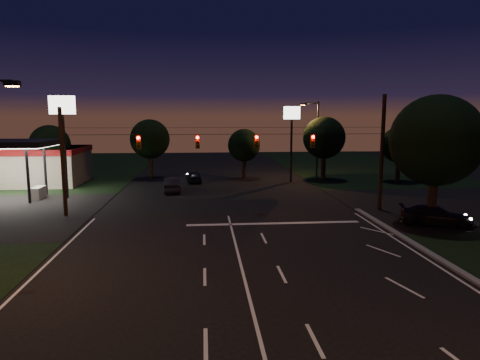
{
  "coord_description": "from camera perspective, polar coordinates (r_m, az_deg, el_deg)",
  "views": [
    {
      "loc": [
        -1.8,
        -16.94,
        7.35
      ],
      "look_at": [
        0.7,
        11.96,
        3.0
      ],
      "focal_mm": 32.0,
      "sensor_mm": 36.0,
      "label": 1
    }
  ],
  "objects": [
    {
      "name": "signal_span",
      "position": [
        32.01,
        -1.72,
        5.22
      ],
      "size": [
        24.0,
        0.4,
        1.56
      ],
      "color": "black",
      "rests_on": "ground"
    },
    {
      "name": "tree_far_d",
      "position": [
        50.08,
        11.13,
        5.48
      ],
      "size": [
        4.8,
        4.8,
        7.3
      ],
      "color": "black",
      "rests_on": "ground"
    },
    {
      "name": "street_light_right_far",
      "position": [
        50.69,
        10.02,
        6.02
      ],
      "size": [
        2.2,
        0.35,
        9.0
      ],
      "color": "black",
      "rests_on": "ground"
    },
    {
      "name": "tree_far_a",
      "position": [
        49.85,
        -23.95,
        4.24
      ],
      "size": [
        4.2,
        4.2,
        6.42
      ],
      "color": "black",
      "rests_on": "ground"
    },
    {
      "name": "pole_sign_left_near",
      "position": [
        40.81,
        -22.54,
        7.37
      ],
      "size": [
        2.2,
        0.3,
        9.1
      ],
      "color": "black",
      "rests_on": "ground"
    },
    {
      "name": "utility_pole_right",
      "position": [
        35.56,
        18.05,
        -3.82
      ],
      "size": [
        0.3,
        0.3,
        9.0
      ],
      "primitive_type": "cylinder",
      "color": "black",
      "rests_on": "ground"
    },
    {
      "name": "cross_street_right",
      "position": [
        40.18,
        28.07,
        -3.03
      ],
      "size": [
        20.0,
        16.0,
        0.02
      ],
      "primitive_type": "cube",
      "color": "black",
      "rests_on": "ground"
    },
    {
      "name": "ground",
      "position": [
        18.55,
        1.07,
        -14.81
      ],
      "size": [
        140.0,
        140.0,
        0.0
      ],
      "primitive_type": "plane",
      "color": "black",
      "rests_on": "ground"
    },
    {
      "name": "gas_station",
      "position": [
        51.64,
        -27.8,
        2.03
      ],
      "size": [
        14.2,
        16.1,
        5.25
      ],
      "color": "gray",
      "rests_on": "ground"
    },
    {
      "name": "car_cross",
      "position": [
        31.85,
        24.65,
        -4.36
      ],
      "size": [
        5.0,
        3.22,
        1.35
      ],
      "primitive_type": "imported",
      "rotation": [
        0.0,
        0.0,
        1.26
      ],
      "color": "black",
      "rests_on": "ground"
    },
    {
      "name": "car_oncoming_b",
      "position": [
        42.22,
        -9.0,
        -0.61
      ],
      "size": [
        1.78,
        4.44,
        1.44
      ],
      "primitive_type": "imported",
      "rotation": [
        0.0,
        0.0,
        3.2
      ],
      "color": "black",
      "rests_on": "ground"
    },
    {
      "name": "tree_far_e",
      "position": [
        51.06,
        20.42,
        4.36
      ],
      "size": [
        4.0,
        4.0,
        6.18
      ],
      "color": "black",
      "rests_on": "ground"
    },
    {
      "name": "utility_pole_left",
      "position": [
        34.32,
        -22.17,
        -4.48
      ],
      "size": [
        0.28,
        0.28,
        8.0
      ],
      "primitive_type": "cylinder",
      "color": "black",
      "rests_on": "ground"
    },
    {
      "name": "tree_right_near",
      "position": [
        31.18,
        24.59,
        4.68
      ],
      "size": [
        6.0,
        6.0,
        8.76
      ],
      "color": "black",
      "rests_on": "ground"
    },
    {
      "name": "stop_bar",
      "position": [
        29.76,
        4.52,
        -5.78
      ],
      "size": [
        12.0,
        0.5,
        0.01
      ],
      "primitive_type": "cube",
      "color": "silver",
      "rests_on": "ground"
    },
    {
      "name": "tree_far_c",
      "position": [
        50.39,
        0.55,
        4.61
      ],
      "size": [
        3.8,
        3.8,
        5.86
      ],
      "color": "black",
      "rests_on": "ground"
    },
    {
      "name": "pole_sign_right",
      "position": [
        47.96,
        6.9,
        7.14
      ],
      "size": [
        1.8,
        0.3,
        8.4
      ],
      "color": "black",
      "rests_on": "ground"
    },
    {
      "name": "tree_far_b",
      "position": [
        51.51,
        -11.88,
        5.3
      ],
      "size": [
        4.6,
        4.6,
        6.98
      ],
      "color": "black",
      "rests_on": "ground"
    },
    {
      "name": "car_oncoming_a",
      "position": [
        47.9,
        -6.17,
        0.44
      ],
      "size": [
        1.92,
        3.94,
        1.29
      ],
      "primitive_type": "imported",
      "rotation": [
        0.0,
        0.0,
        3.25
      ],
      "color": "black",
      "rests_on": "ground"
    }
  ]
}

